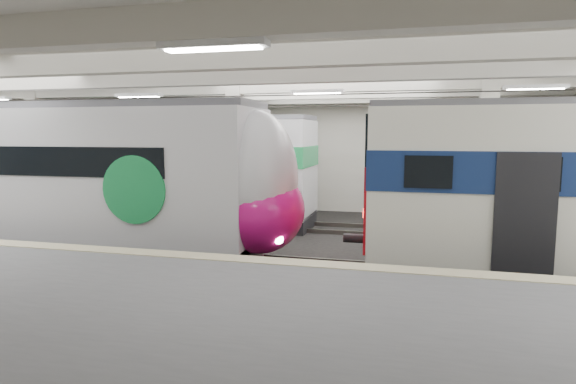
# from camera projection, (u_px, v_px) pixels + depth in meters

# --- Properties ---
(station_hall) EXTENTS (36.00, 24.00, 5.75)m
(station_hall) POSITION_uv_depth(u_px,v_px,m) (287.00, 153.00, 11.06)
(station_hall) COLOR black
(station_hall) RESTS_ON ground
(modern_emu) EXTENTS (14.29, 2.95, 4.59)m
(modern_emu) POSITION_uv_depth(u_px,v_px,m) (91.00, 182.00, 14.42)
(modern_emu) COLOR silver
(modern_emu) RESTS_ON ground
(far_train) EXTENTS (13.67, 3.01, 4.36)m
(far_train) POSITION_uv_depth(u_px,v_px,m) (151.00, 168.00, 19.99)
(far_train) COLOR silver
(far_train) RESTS_ON ground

